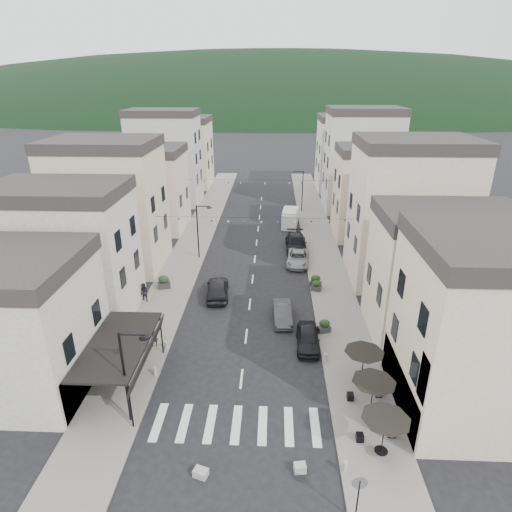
{
  "coord_description": "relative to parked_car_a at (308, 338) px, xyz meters",
  "views": [
    {
      "loc": [
        1.9,
        -16.73,
        18.39
      ],
      "look_at": [
        0.44,
        18.57,
        3.5
      ],
      "focal_mm": 30.0,
      "sensor_mm": 36.0,
      "label": 1
    }
  ],
  "objects": [
    {
      "name": "ground",
      "position": [
        -4.6,
        -9.87,
        -0.7
      ],
      "size": [
        700.0,
        700.0,
        0.0
      ],
      "primitive_type": "plane",
      "color": "black",
      "rests_on": "ground"
    },
    {
      "name": "sidewalk_left",
      "position": [
        -12.1,
        22.13,
        -0.64
      ],
      "size": [
        4.0,
        76.0,
        0.12
      ],
      "primitive_type": "cube",
      "color": "slate",
      "rests_on": "ground"
    },
    {
      "name": "sidewalk_right",
      "position": [
        2.9,
        22.13,
        -0.64
      ],
      "size": [
        4.0,
        76.0,
        0.12
      ],
      "primitive_type": "cube",
      "color": "slate",
      "rests_on": "ground"
    },
    {
      "name": "hill_backdrop",
      "position": [
        -4.6,
        290.13,
        -0.7
      ],
      "size": [
        640.0,
        360.0,
        70.0
      ],
      "primitive_type": "ellipsoid",
      "color": "black",
      "rests_on": "ground"
    },
    {
      "name": "bistro_building",
      "position": [
        9.9,
        -5.87,
        4.3
      ],
      "size": [
        10.0,
        8.0,
        10.0
      ],
      "primitive_type": "cube",
      "color": "#BFB598",
      "rests_on": "ground"
    },
    {
      "name": "boutique_awning",
      "position": [
        -11.85,
        -4.87,
        2.42
      ],
      "size": [
        3.77,
        7.5,
        3.28
      ],
      "color": "black",
      "rests_on": "ground"
    },
    {
      "name": "buildings_row_left",
      "position": [
        -19.1,
        27.88,
        5.43
      ],
      "size": [
        10.2,
        54.16,
        14.0
      ],
      "color": "#AAA49C",
      "rests_on": "ground"
    },
    {
      "name": "buildings_row_right",
      "position": [
        9.9,
        26.72,
        5.62
      ],
      "size": [
        10.2,
        54.16,
        14.5
      ],
      "color": "#BFB598",
      "rests_on": "ground"
    },
    {
      "name": "cafe_terrace",
      "position": [
        3.1,
        -7.07,
        1.66
      ],
      "size": [
        2.5,
        8.1,
        2.53
      ],
      "color": "black",
      "rests_on": "ground"
    },
    {
      "name": "streetlamp_left_near",
      "position": [
        -10.42,
        -7.87,
        3.0
      ],
      "size": [
        1.7,
        0.56,
        6.0
      ],
      "color": "black",
      "rests_on": "ground"
    },
    {
      "name": "streetlamp_left_far",
      "position": [
        -10.42,
        16.13,
        3.0
      ],
      "size": [
        1.7,
        0.56,
        6.0
      ],
      "color": "black",
      "rests_on": "ground"
    },
    {
      "name": "streetlamp_right_far",
      "position": [
        1.22,
        34.13,
        3.0
      ],
      "size": [
        1.7,
        0.56,
        6.0
      ],
      "color": "black",
      "rests_on": "ground"
    },
    {
      "name": "traffic_sign",
      "position": [
        1.2,
        -13.37,
        1.23
      ],
      "size": [
        0.7,
        0.07,
        2.7
      ],
      "color": "black",
      "rests_on": "ground"
    },
    {
      "name": "bollards",
      "position": [
        -4.6,
        -4.37,
        -0.28
      ],
      "size": [
        11.66,
        10.26,
        0.6
      ],
      "color": "gray",
      "rests_on": "ground"
    },
    {
      "name": "bunting_near",
      "position": [
        -4.6,
        12.13,
        4.96
      ],
      "size": [
        19.0,
        0.28,
        0.62
      ],
      "color": "black",
      "rests_on": "ground"
    },
    {
      "name": "bunting_far",
      "position": [
        -4.6,
        28.13,
        4.96
      ],
      "size": [
        19.0,
        0.28,
        0.62
      ],
      "color": "black",
      "rests_on": "ground"
    },
    {
      "name": "parked_car_a",
      "position": [
        0.0,
        0.0,
        0.0
      ],
      "size": [
        1.75,
        4.12,
        1.39
      ],
      "primitive_type": "imported",
      "rotation": [
        0.0,
        0.0,
        -0.03
      ],
      "color": "black",
      "rests_on": "ground"
    },
    {
      "name": "parked_car_b",
      "position": [
        -1.8,
        3.62,
        -0.03
      ],
      "size": [
        1.6,
        4.1,
        1.33
      ],
      "primitive_type": "imported",
      "rotation": [
        0.0,
        0.0,
        0.05
      ],
      "color": "#353537",
      "rests_on": "ground"
    },
    {
      "name": "parked_car_c",
      "position": [
        0.0,
        15.02,
        -0.02
      ],
      "size": [
        2.7,
        5.08,
        1.36
      ],
      "primitive_type": "imported",
      "rotation": [
        0.0,
        0.0,
        -0.09
      ],
      "color": "gray",
      "rests_on": "ground"
    },
    {
      "name": "parked_car_d",
      "position": [
        0.0,
        19.07,
        0.13
      ],
      "size": [
        2.42,
        5.72,
        1.65
      ],
      "primitive_type": "imported",
      "rotation": [
        0.0,
        0.0,
        0.02
      ],
      "color": "black",
      "rests_on": "ground"
    },
    {
      "name": "parked_car_e",
      "position": [
        -7.57,
        7.43,
        0.13
      ],
      "size": [
        2.37,
        5.0,
        1.65
      ],
      "primitive_type": "imported",
      "rotation": [
        0.0,
        0.0,
        3.23
      ],
      "color": "black",
      "rests_on": "ground"
    },
    {
      "name": "delivery_van",
      "position": [
        -0.41,
        27.7,
        0.44
      ],
      "size": [
        2.42,
        4.99,
        2.31
      ],
      "rotation": [
        0.0,
        0.0,
        -0.11
      ],
      "color": "silver",
      "rests_on": "ground"
    },
    {
      "name": "pedestrian_a",
      "position": [
        -11.21,
        -0.56,
        0.2
      ],
      "size": [
        0.66,
        0.53,
        1.56
      ],
      "primitive_type": "imported",
      "rotation": [
        0.0,
        0.0,
        0.31
      ],
      "color": "black",
      "rests_on": "sidewalk_left"
    },
    {
      "name": "pedestrian_b",
      "position": [
        -13.8,
        6.04,
        0.29
      ],
      "size": [
        1.01,
        0.9,
        1.74
      ],
      "primitive_type": "imported",
      "rotation": [
        0.0,
        0.0,
        -0.33
      ],
      "color": "black",
      "rests_on": "sidewalk_left"
    },
    {
      "name": "concrete_block_b",
      "position": [
        -1.14,
        -10.87,
        -0.47
      ],
      "size": [
        0.66,
        0.53,
        0.45
      ],
      "primitive_type": "cube",
      "rotation": [
        0.0,
        0.0,
        0.14
      ],
      "color": "#9A9892",
      "rests_on": "ground"
    },
    {
      "name": "concrete_block_c",
      "position": [
        -6.08,
        -11.36,
        -0.5
      ],
      "size": [
        0.82,
        0.7,
        0.4
      ],
      "primitive_type": "cube",
      "rotation": [
        0.0,
        0.0,
        -0.32
      ],
      "color": "#999692",
      "rests_on": "ground"
    },
    {
      "name": "planter_la",
      "position": [
        -11.94,
        -1.11,
        -0.08
      ],
      "size": [
        1.01,
        0.75,
        1.01
      ],
      "rotation": [
        0.0,
        0.0,
        0.3
      ],
      "color": "#2C2B2E",
      "rests_on": "sidewalk_left"
    },
    {
      "name": "planter_lb",
      "position": [
        -12.74,
        8.67,
        0.05
      ],
      "size": [
        1.28,
        0.93,
        1.28
      ],
      "rotation": [
        0.0,
        0.0,
        0.29
      ],
      "color": "#29292B",
      "rests_on": "sidewalk_left"
    },
    {
      "name": "planter_ra",
      "position": [
        1.4,
        1.82,
        -0.05
      ],
      "size": [
        1.08,
        0.82,
        1.08
      ],
      "rotation": [
        0.0,
        0.0,
        0.34
      ],
      "color": "#303033",
      "rests_on": "sidewalk_right"
    },
    {
      "name": "planter_rb",
      "position": [
        1.4,
        9.59,
        -0.01
      ],
      "size": [
        1.17,
        0.89,
        1.16
      ],
      "rotation": [
        0.0,
        0.0,
        -0.35
      ],
      "color": "#2C2B2E",
      "rests_on": "sidewalk_right"
    },
    {
      "name": "planter_rc",
      "position": [
        1.4,
        8.75,
        -0.08
      ],
      "size": [
        1.03,
        0.78,
        1.02
      ],
      "rotation": [
        0.0,
        0.0,
        -0.35
      ],
      "color": "#303033",
      "rests_on": "sidewalk_right"
    }
  ]
}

